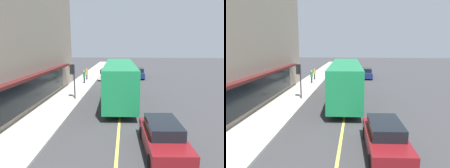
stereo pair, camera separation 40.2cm
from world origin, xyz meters
TOP-DOWN VIEW (x-y plane):
  - ground at (0.00, 0.00)m, footprint 120.00×120.00m
  - sidewalk at (0.00, 5.26)m, footprint 80.00×3.13m
  - lane_centre_stripe at (0.00, 0.00)m, footprint 36.00×0.16m
  - bus at (0.19, 0.15)m, footprint 11.22×2.95m
  - traffic_light at (0.25, 4.47)m, footprint 0.30×0.52m
  - car_navy at (13.34, -2.40)m, footprint 4.39×2.04m
  - car_white at (11.95, 2.46)m, footprint 4.34×1.95m
  - car_maroon at (-8.65, -2.22)m, footprint 4.39×2.04m
  - pedestrian_mid_block at (7.87, 4.95)m, footprint 0.34×0.34m
  - pedestrian_at_corner at (10.60, 5.12)m, footprint 0.34×0.34m

SIDE VIEW (x-z plane):
  - ground at x=0.00m, z-range 0.00..0.00m
  - lane_centre_stripe at x=0.00m, z-range 0.00..0.01m
  - sidewalk at x=0.00m, z-range 0.00..0.15m
  - car_navy at x=13.34m, z-range -0.02..1.50m
  - car_white at x=11.95m, z-range -0.02..1.50m
  - car_maroon at x=-8.65m, z-range -0.02..1.50m
  - pedestrian_at_corner at x=10.60m, z-range 0.30..1.84m
  - pedestrian_mid_block at x=7.87m, z-range 0.31..1.97m
  - bus at x=0.19m, z-range 0.24..3.74m
  - traffic_light at x=0.25m, z-range 0.93..4.13m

